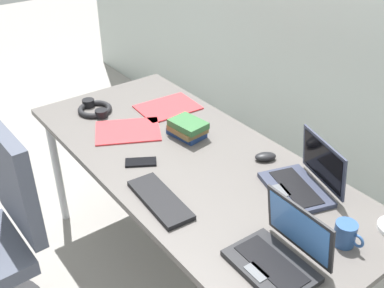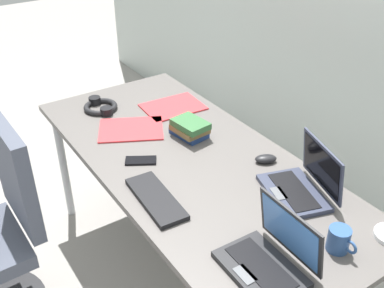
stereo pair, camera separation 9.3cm
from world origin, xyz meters
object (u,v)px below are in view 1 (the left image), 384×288
at_px(headphones, 95,109).
at_px(paper_folder_front_left, 168,107).
at_px(computer_mouse, 265,157).
at_px(external_keyboard, 160,200).
at_px(paper_folder_back_right, 128,131).
at_px(coffee_mug, 345,234).
at_px(laptop_mid_desk, 304,181).
at_px(laptop_front_left, 279,254).
at_px(cell_phone, 141,162).
at_px(book_stack, 187,128).

xyz_separation_m(headphones, paper_folder_front_left, (0.20, 0.33, -0.01)).
bearing_deg(paper_folder_front_left, computer_mouse, 5.45).
height_order(external_keyboard, computer_mouse, computer_mouse).
height_order(paper_folder_back_right, coffee_mug, coffee_mug).
relative_size(laptop_mid_desk, paper_folder_front_left, 1.10).
bearing_deg(headphones, coffee_mug, 9.72).
xyz_separation_m(laptop_front_left, paper_folder_back_right, (-1.05, 0.04, -0.04)).
bearing_deg(headphones, paper_folder_back_right, 6.33).
xyz_separation_m(cell_phone, paper_folder_front_left, (-0.36, 0.39, -0.00)).
distance_m(laptop_mid_desk, coffee_mug, 0.32).
relative_size(laptop_mid_desk, cell_phone, 2.51).
xyz_separation_m(computer_mouse, paper_folder_front_left, (-0.67, -0.06, -0.01)).
bearing_deg(laptop_front_left, laptop_mid_desk, 121.00).
bearing_deg(headphones, external_keyboard, -9.60).
relative_size(paper_folder_back_right, coffee_mug, 2.74).
bearing_deg(computer_mouse, headphones, -129.28).
distance_m(book_stack, paper_folder_back_right, 0.30).
height_order(computer_mouse, paper_folder_back_right, computer_mouse).
bearing_deg(coffee_mug, computer_mouse, 164.11).
distance_m(laptop_front_left, book_stack, 0.87).
xyz_separation_m(computer_mouse, book_stack, (-0.37, -0.16, 0.03)).
height_order(laptop_mid_desk, cell_phone, laptop_mid_desk).
bearing_deg(external_keyboard, laptop_front_left, 18.76).
xyz_separation_m(headphones, paper_folder_back_right, (0.29, 0.03, -0.01)).
bearing_deg(headphones, paper_folder_front_left, 59.12).
relative_size(cell_phone, paper_folder_back_right, 0.44).
distance_m(book_stack, coffee_mug, 0.91).
distance_m(headphones, book_stack, 0.55).
relative_size(computer_mouse, coffee_mug, 0.85).
height_order(headphones, book_stack, book_stack).
bearing_deg(coffee_mug, cell_phone, -160.38).
bearing_deg(paper_folder_front_left, coffee_mug, -4.22).
xyz_separation_m(laptop_mid_desk, coffee_mug, (0.29, -0.12, -0.00)).
bearing_deg(coffee_mug, paper_folder_back_right, -169.42).
bearing_deg(laptop_front_left, paper_folder_back_right, 177.84).
distance_m(computer_mouse, cell_phone, 0.55).
bearing_deg(computer_mouse, laptop_front_left, -14.32).
relative_size(laptop_front_left, cell_phone, 2.13).
distance_m(headphones, paper_folder_back_right, 0.29).
bearing_deg(laptop_mid_desk, computer_mouse, 172.37).
bearing_deg(cell_phone, computer_mouse, 87.36).
distance_m(laptop_mid_desk, laptop_front_left, 0.43).
xyz_separation_m(computer_mouse, paper_folder_back_right, (-0.58, -0.36, -0.01)).
bearing_deg(laptop_front_left, book_stack, 163.63).
xyz_separation_m(external_keyboard, book_stack, (-0.34, 0.38, 0.03)).
bearing_deg(laptop_mid_desk, paper_folder_back_right, -158.31).
bearing_deg(coffee_mug, laptop_mid_desk, 157.60).
distance_m(laptop_front_left, computer_mouse, 0.62).
height_order(laptop_mid_desk, headphones, laptop_mid_desk).
xyz_separation_m(external_keyboard, headphones, (-0.84, 0.14, 0.01)).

